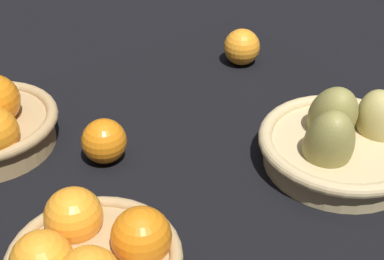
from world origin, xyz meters
The scene contains 5 objects.
market_tray centered at (0.00, 0.00, 1.50)cm, with size 84.00×72.00×3.00cm, color black.
basket_near_right_pears centered at (20.81, -15.55, 7.00)cm, with size 25.86×25.27×14.42cm.
basket_near_left centered at (-21.29, -14.61, 6.97)cm, with size 21.35×21.35×9.70cm.
loose_orange_back_gap centered at (-8.53, 6.16, 6.53)cm, with size 7.06×7.06×7.06cm, color orange.
loose_orange_side_gap centered at (28.97, 18.49, 6.62)cm, with size 7.25×7.25×7.25cm, color orange.
Camera 1 is at (-38.91, -60.21, 58.83)cm, focal length 53.93 mm.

